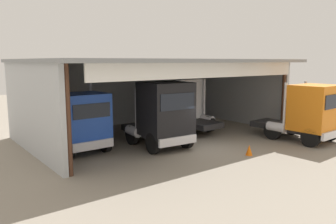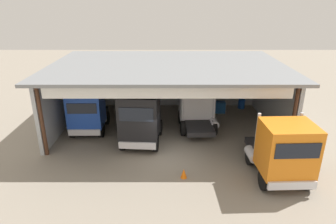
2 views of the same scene
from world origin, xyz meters
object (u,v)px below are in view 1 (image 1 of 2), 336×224
truck_black_right_bay (162,114)px  tool_cart (181,115)px  truck_blue_left_bay (80,122)px  truck_orange_center_bay (309,112)px  traffic_cone (249,150)px  truck_white_yard_outside (183,104)px  oil_drum (191,112)px

truck_black_right_bay → tool_cart: 8.88m
truck_blue_left_bay → truck_orange_center_bay: truck_blue_left_bay is taller
tool_cart → traffic_cone: 10.63m
truck_white_yard_outside → truck_orange_center_bay: bearing=-63.2°
truck_orange_center_bay → traffic_cone: (-5.22, 0.21, -1.54)m
truck_black_right_bay → traffic_cone: bearing=128.8°
truck_black_right_bay → traffic_cone: 5.09m
truck_white_yard_outside → tool_cart: (2.31, 3.06, -1.40)m
truck_orange_center_bay → truck_white_yard_outside: bearing=-63.5°
oil_drum → tool_cart: bearing=-153.3°
truck_black_right_bay → tool_cart: truck_black_right_bay is taller
tool_cart → traffic_cone: (-3.63, -9.99, -0.22)m
truck_black_right_bay → traffic_cone: truck_black_right_bay is taller
truck_white_yard_outside → oil_drum: bearing=40.9°
truck_black_right_bay → truck_white_yard_outside: (4.04, 2.98, -0.06)m
truck_black_right_bay → traffic_cone: size_ratio=9.30×
truck_blue_left_bay → truck_white_yard_outside: 8.13m
truck_white_yard_outside → truck_orange_center_bay: (3.91, -7.15, -0.08)m
truck_blue_left_bay → truck_black_right_bay: bearing=153.0°
truck_blue_left_bay → tool_cart: size_ratio=4.77×
truck_blue_left_bay → tool_cart: 11.20m
truck_orange_center_bay → truck_black_right_bay: bearing=-29.9°
truck_blue_left_bay → traffic_cone: bearing=137.8°
truck_orange_center_bay → tool_cart: size_ratio=5.24×
truck_white_yard_outside → truck_blue_left_bay: bearing=-174.8°
truck_blue_left_bay → oil_drum: (12.52, 5.15, -1.25)m
truck_white_yard_outside → traffic_cone: size_ratio=8.05×
truck_orange_center_bay → oil_drum: truck_orange_center_bay is taller
truck_black_right_bay → tool_cart: size_ratio=5.21×
truck_blue_left_bay → tool_cart: (10.37, 4.07, -1.18)m
tool_cart → truck_blue_left_bay: bearing=-158.6°
truck_blue_left_bay → tool_cart: truck_blue_left_bay is taller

